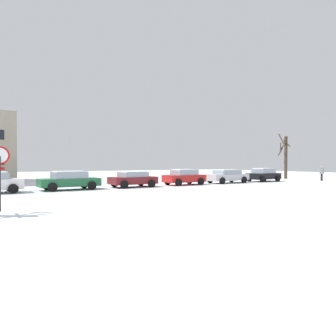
% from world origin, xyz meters
% --- Properties ---
extents(ground_plane, '(120.00, 120.00, 0.00)m').
position_xyz_m(ground_plane, '(0.00, 0.00, 0.00)').
color(ground_plane, white).
extents(road_surface, '(80.00, 8.10, 0.00)m').
position_xyz_m(road_surface, '(0.00, 3.05, 0.00)').
color(road_surface, silver).
rests_on(road_surface, ground).
extents(stop_sign, '(0.75, 0.16, 2.72)m').
position_xyz_m(stop_sign, '(-2.66, -1.36, 1.91)').
color(stop_sign, black).
rests_on(stop_sign, ground).
extents(parked_car_green, '(4.45, 2.25, 1.41)m').
position_xyz_m(parked_car_green, '(2.26, 7.83, 0.72)').
color(parked_car_green, '#1E6038').
rests_on(parked_car_green, ground).
extents(parked_car_maroon, '(3.92, 2.27, 1.32)m').
position_xyz_m(parked_car_maroon, '(7.42, 7.73, 0.69)').
color(parked_car_maroon, maroon).
rests_on(parked_car_maroon, ground).
extents(parked_car_red, '(3.95, 2.12, 1.44)m').
position_xyz_m(parked_car_red, '(12.59, 7.79, 0.74)').
color(parked_car_red, red).
rests_on(parked_car_red, ground).
extents(parked_car_silver, '(4.65, 2.16, 1.37)m').
position_xyz_m(parked_car_silver, '(17.76, 7.78, 0.71)').
color(parked_car_silver, silver).
rests_on(parked_car_silver, ground).
extents(parked_car_black, '(3.91, 2.17, 1.45)m').
position_xyz_m(parked_car_black, '(22.93, 7.75, 0.74)').
color(parked_car_black, black).
rests_on(parked_car_black, ground).
extents(pedestrian_crossing, '(0.34, 0.44, 1.64)m').
position_xyz_m(pedestrian_crossing, '(29.57, 5.28, 0.95)').
color(pedestrian_crossing, black).
rests_on(pedestrian_crossing, ground).
extents(tree_far_mid, '(1.54, 1.62, 5.80)m').
position_xyz_m(tree_far_mid, '(29.85, 10.46, 2.95)').
color(tree_far_mid, '#423326').
rests_on(tree_far_mid, ground).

